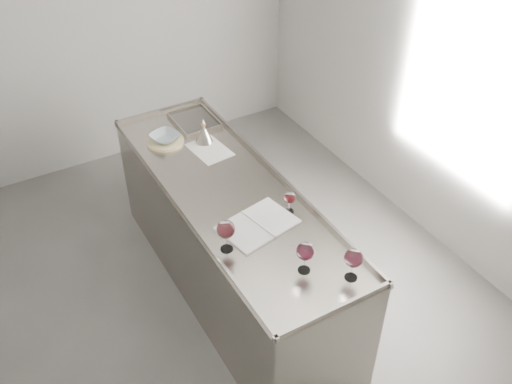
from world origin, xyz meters
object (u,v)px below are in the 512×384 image
notebook (258,225)px  wine_glass_right (354,259)px  wine_glass_small (290,198)px  wine_funnel (204,135)px  counter (231,242)px  wine_glass_middle (305,252)px  ceramic_bowl (165,137)px  wine_glass_left (226,230)px

notebook → wine_glass_right: bearing=-81.5°
wine_glass_small → wine_funnel: wine_funnel is taller
wine_glass_right → notebook: (-0.23, 0.64, -0.14)m
counter → wine_glass_small: (0.23, -0.38, 0.57)m
counter → wine_glass_small: wine_glass_small is taller
counter → wine_glass_middle: bearing=-88.4°
ceramic_bowl → wine_funnel: size_ratio=1.04×
wine_funnel → ceramic_bowl: bearing=151.6°
wine_glass_middle → notebook: bearing=94.3°
notebook → counter: bearing=77.2°
wine_glass_right → wine_glass_small: bearing=89.0°
ceramic_bowl → notebook: bearing=-83.6°
wine_glass_right → notebook: 0.69m
wine_glass_small → ceramic_bowl: bearing=108.0°
wine_glass_right → ceramic_bowl: wine_glass_right is taller
counter → wine_glass_left: bearing=-119.3°
wine_glass_left → ceramic_bowl: 1.26m
wine_glass_small → notebook: size_ratio=0.30×
wine_glass_right → notebook: wine_glass_right is taller
wine_glass_middle → ceramic_bowl: bearing=95.8°
wine_glass_middle → wine_glass_small: (0.21, 0.48, -0.04)m
wine_glass_right → ceramic_bowl: size_ratio=1.00×
wine_glass_middle → notebook: 0.48m
wine_glass_middle → wine_glass_small: bearing=66.6°
wine_glass_middle → wine_glass_right: wine_glass_right is taller
ceramic_bowl → wine_funnel: (0.26, -0.14, 0.02)m
wine_glass_middle → ceramic_bowl: 1.63m
wine_glass_left → wine_glass_middle: size_ratio=1.05×
wine_glass_left → wine_glass_small: bearing=11.8°
wine_glass_left → counter: bearing=60.7°
notebook → wine_glass_middle: bearing=-97.0°
ceramic_bowl → counter: bearing=-79.5°
wine_glass_small → wine_funnel: bearing=96.5°
wine_glass_right → ceramic_bowl: 1.83m
counter → wine_glass_middle: (0.02, -0.86, 0.61)m
wine_glass_left → wine_glass_right: size_ratio=1.04×
counter → wine_glass_left: size_ratio=11.36×
wine_glass_small → ceramic_bowl: (-0.37, 1.14, -0.06)m
wine_glass_right → wine_glass_left: bearing=132.0°
wine_funnel → wine_glass_right: bearing=-86.5°
wine_glass_left → notebook: size_ratio=0.42×
wine_glass_left → wine_funnel: (0.39, 1.11, -0.09)m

